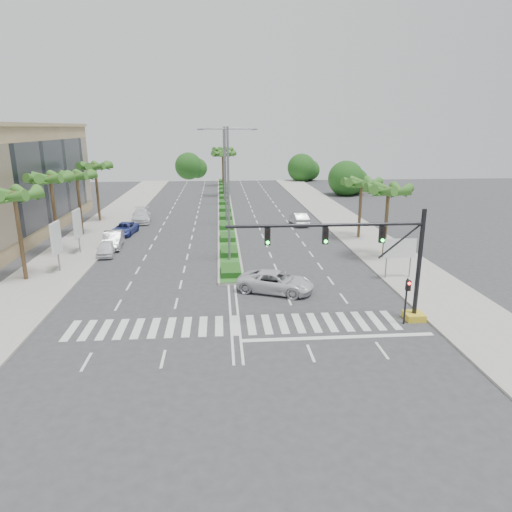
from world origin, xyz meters
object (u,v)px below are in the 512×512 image
at_px(car_parked_a, 106,249).
at_px(car_parked_d, 141,216).
at_px(car_parked_b, 113,240).
at_px(car_right, 299,219).
at_px(car_crossing, 276,282).
at_px(car_parked_c, 124,229).

bearing_deg(car_parked_a, car_parked_d, 81.23).
distance_m(car_parked_b, car_parked_d, 13.04).
relative_size(car_parked_d, car_right, 1.18).
bearing_deg(car_crossing, car_parked_d, 50.61).
xyz_separation_m(car_parked_c, car_parked_d, (0.79, 7.13, 0.15)).
bearing_deg(car_parked_c, car_right, 16.74).
xyz_separation_m(car_parked_c, car_right, (20.99, 3.83, 0.12)).
bearing_deg(car_parked_b, car_parked_c, 85.28).
relative_size(car_parked_b, car_parked_d, 0.89).
bearing_deg(car_parked_a, car_parked_c, 84.05).
relative_size(car_parked_a, car_crossing, 0.70).
bearing_deg(car_crossing, car_parked_a, 76.05).
height_order(car_parked_b, car_right, car_parked_b).
bearing_deg(car_crossing, car_right, 9.33).
bearing_deg(car_parked_b, car_right, 20.10).
distance_m(car_parked_b, car_crossing, 20.86).
distance_m(car_parked_a, car_parked_b, 3.04).
relative_size(car_parked_a, car_parked_d, 0.71).
distance_m(car_parked_d, car_right, 20.47).
xyz_separation_m(car_parked_a, car_parked_b, (0.00, 3.04, 0.15)).
bearing_deg(car_parked_c, car_parked_a, -83.59).
height_order(car_parked_c, car_crossing, car_crossing).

